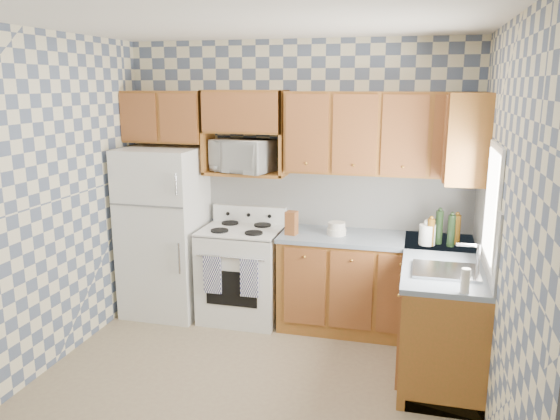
% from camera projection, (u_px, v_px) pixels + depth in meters
% --- Properties ---
extents(floor, '(3.40, 3.40, 0.00)m').
position_uv_depth(floor, '(250.00, 390.00, 4.18)').
color(floor, '#806A54').
rests_on(floor, ground).
extents(back_wall, '(3.40, 0.02, 2.70)m').
position_uv_depth(back_wall, '(296.00, 181.00, 5.38)').
color(back_wall, slate).
rests_on(back_wall, ground).
extents(right_wall, '(0.02, 3.20, 2.70)m').
position_uv_depth(right_wall, '(502.00, 235.00, 3.46)').
color(right_wall, slate).
rests_on(right_wall, ground).
extents(backsplash_back, '(2.60, 0.02, 0.56)m').
position_uv_depth(backsplash_back, '(336.00, 198.00, 5.31)').
color(backsplash_back, white).
rests_on(backsplash_back, back_wall).
extents(backsplash_right, '(0.02, 1.60, 0.56)m').
position_uv_depth(backsplash_right, '(485.00, 227.00, 4.26)').
color(backsplash_right, white).
rests_on(backsplash_right, right_wall).
extents(refrigerator, '(0.75, 0.70, 1.68)m').
position_uv_depth(refrigerator, '(165.00, 232.00, 5.47)').
color(refrigerator, silver).
rests_on(refrigerator, floor).
extents(stove_body, '(0.76, 0.65, 0.90)m').
position_uv_depth(stove_body, '(242.00, 274.00, 5.39)').
color(stove_body, silver).
rests_on(stove_body, floor).
extents(cooktop, '(0.76, 0.65, 0.02)m').
position_uv_depth(cooktop, '(241.00, 230.00, 5.29)').
color(cooktop, silver).
rests_on(cooktop, stove_body).
extents(backguard, '(0.76, 0.08, 0.17)m').
position_uv_depth(backguard, '(250.00, 214.00, 5.53)').
color(backguard, silver).
rests_on(backguard, cooktop).
extents(dish_towel_left, '(0.17, 0.02, 0.36)m').
position_uv_depth(dish_towel_left, '(212.00, 275.00, 5.09)').
color(dish_towel_left, navy).
rests_on(dish_towel_left, stove_body).
extents(dish_towel_right, '(0.17, 0.02, 0.36)m').
position_uv_depth(dish_towel_right, '(249.00, 278.00, 5.00)').
color(dish_towel_right, navy).
rests_on(dish_towel_right, stove_body).
extents(base_cabinets_back, '(1.75, 0.60, 0.88)m').
position_uv_depth(base_cabinets_back, '(375.00, 286.00, 5.11)').
color(base_cabinets_back, brown).
rests_on(base_cabinets_back, floor).
extents(base_cabinets_right, '(0.60, 1.60, 0.88)m').
position_uv_depth(base_cabinets_right, '(440.00, 313.00, 4.50)').
color(base_cabinets_right, brown).
rests_on(base_cabinets_right, floor).
extents(countertop_back, '(1.77, 0.63, 0.04)m').
position_uv_depth(countertop_back, '(376.00, 239.00, 5.00)').
color(countertop_back, slate).
rests_on(countertop_back, base_cabinets_back).
extents(countertop_right, '(0.63, 1.60, 0.04)m').
position_uv_depth(countertop_right, '(443.00, 260.00, 4.39)').
color(countertop_right, slate).
rests_on(countertop_right, base_cabinets_right).
extents(upper_cabinets_back, '(1.75, 0.33, 0.74)m').
position_uv_depth(upper_cabinets_back, '(382.00, 133.00, 4.92)').
color(upper_cabinets_back, brown).
rests_on(upper_cabinets_back, back_wall).
extents(upper_cabinets_fridge, '(0.82, 0.33, 0.50)m').
position_uv_depth(upper_cabinets_fridge, '(166.00, 117.00, 5.40)').
color(upper_cabinets_fridge, brown).
rests_on(upper_cabinets_fridge, back_wall).
extents(upper_cabinets_right, '(0.33, 0.70, 0.74)m').
position_uv_depth(upper_cabinets_right, '(466.00, 137.00, 4.57)').
color(upper_cabinets_right, brown).
rests_on(upper_cabinets_right, right_wall).
extents(microwave_shelf, '(0.80, 0.33, 0.03)m').
position_uv_depth(microwave_shelf, '(246.00, 173.00, 5.32)').
color(microwave_shelf, brown).
rests_on(microwave_shelf, back_wall).
extents(microwave, '(0.65, 0.52, 0.32)m').
position_uv_depth(microwave, '(243.00, 156.00, 5.28)').
color(microwave, silver).
rests_on(microwave, microwave_shelf).
extents(sink, '(0.48, 0.40, 0.03)m').
position_uv_depth(sink, '(446.00, 271.00, 4.06)').
color(sink, '#B7B7BC').
rests_on(sink, countertop_right).
extents(window, '(0.02, 0.66, 0.86)m').
position_uv_depth(window, '(493.00, 205.00, 3.87)').
color(window, silver).
rests_on(window, right_wall).
extents(bottle_0, '(0.07, 0.07, 0.30)m').
position_uv_depth(bottle_0, '(439.00, 227.00, 4.75)').
color(bottle_0, black).
rests_on(bottle_0, countertop_back).
extents(bottle_1, '(0.07, 0.07, 0.28)m').
position_uv_depth(bottle_1, '(451.00, 231.00, 4.67)').
color(bottle_1, black).
rests_on(bottle_1, countertop_back).
extents(bottle_2, '(0.07, 0.07, 0.26)m').
position_uv_depth(bottle_2, '(457.00, 229.00, 4.75)').
color(bottle_2, brown).
rests_on(bottle_2, countertop_back).
extents(bottle_3, '(0.07, 0.07, 0.24)m').
position_uv_depth(bottle_3, '(431.00, 232.00, 4.70)').
color(bottle_3, brown).
rests_on(bottle_3, countertop_back).
extents(knife_block, '(0.11, 0.11, 0.22)m').
position_uv_depth(knife_block, '(292.00, 223.00, 5.05)').
color(knife_block, brown).
rests_on(knife_block, countertop_back).
extents(electric_kettle, '(0.14, 0.14, 0.18)m').
position_uv_depth(electric_kettle, '(427.00, 235.00, 4.73)').
color(electric_kettle, silver).
rests_on(electric_kettle, countertop_back).
extents(food_containers, '(0.18, 0.18, 0.12)m').
position_uv_depth(food_containers, '(337.00, 228.00, 5.05)').
color(food_containers, beige).
rests_on(food_containers, countertop_back).
extents(soap_bottle, '(0.06, 0.06, 0.17)m').
position_uv_depth(soap_bottle, '(465.00, 281.00, 3.64)').
color(soap_bottle, beige).
rests_on(soap_bottle, countertop_right).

